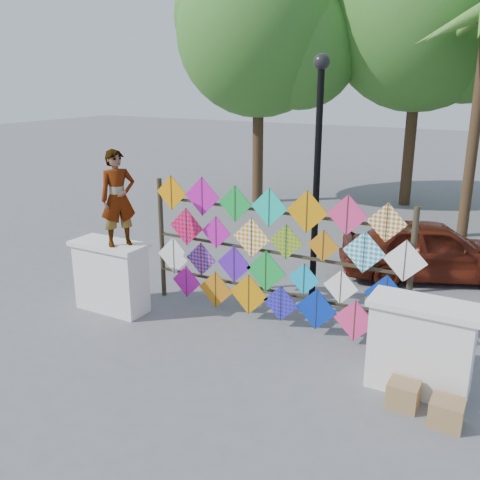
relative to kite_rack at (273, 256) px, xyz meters
The scene contains 11 objects.
ground 1.41m from the kite_rack, 95.10° to the right, with size 80.00×80.00×0.00m, color slate.
parapet_left 2.97m from the kite_rack, 161.43° to the right, with size 1.40×0.65×1.28m.
parapet_right 2.85m from the kite_rack, 19.42° to the right, with size 1.40×0.65×1.28m.
kite_rack is the anchor object (origin of this frame).
tree_west 10.31m from the kite_rack, 118.28° to the left, with size 5.85×5.20×8.01m.
tree_mid 11.27m from the kite_rack, 89.77° to the left, with size 6.30×5.60×8.61m.
vendor_woman 2.80m from the kite_rack, 159.45° to the right, with size 0.60×0.40×1.65m, color #99999E.
sedan 4.09m from the kite_rack, 60.95° to the left, with size 1.49×3.71×1.26m, color #5A1D0F.
lamppost 1.97m from the kite_rack, 79.53° to the left, with size 0.28×0.28×4.46m.
cardboard_box_near 3.11m from the kite_rack, 28.98° to the right, with size 0.38×0.34×0.34m, color #A78B50.
cardboard_box_far 3.63m from the kite_rack, 26.46° to the right, with size 0.39×0.36×0.33m, color #A78B50.
Camera 1 is at (3.71, -6.92, 4.06)m, focal length 40.00 mm.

